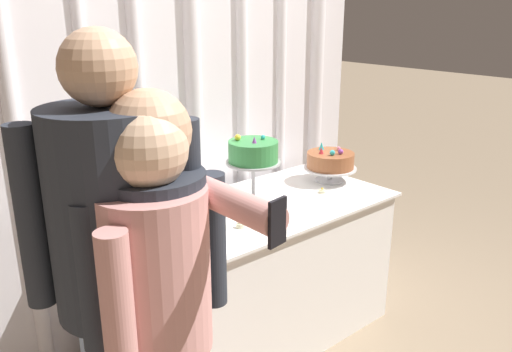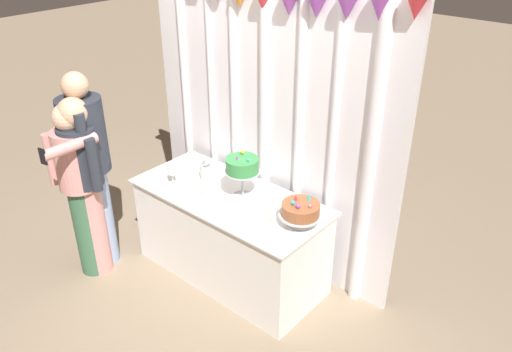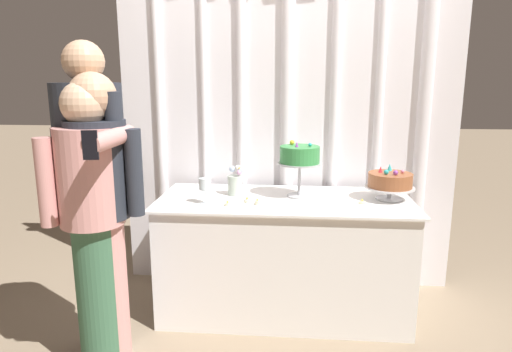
% 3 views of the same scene
% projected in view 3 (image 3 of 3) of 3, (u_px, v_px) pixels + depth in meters
% --- Properties ---
extents(ground_plane, '(24.00, 24.00, 0.00)m').
position_uv_depth(ground_plane, '(283.00, 316.00, 3.00)').
color(ground_plane, gray).
extents(draped_curtain, '(2.46, 0.16, 2.65)m').
position_uv_depth(draped_curtain, '(292.00, 100.00, 3.24)').
color(draped_curtain, white).
rests_on(draped_curtain, ground_plane).
extents(cake_table, '(1.65, 0.74, 0.79)m').
position_uv_depth(cake_table, '(284.00, 255.00, 3.01)').
color(cake_table, white).
rests_on(cake_table, ground_plane).
extents(cake_display_nearleft, '(0.29, 0.29, 0.37)m').
position_uv_depth(cake_display_nearleft, '(300.00, 157.00, 2.92)').
color(cake_display_nearleft, '#B2B2B7').
rests_on(cake_display_nearleft, cake_table).
extents(cake_display_nearright, '(0.31, 0.31, 0.22)m').
position_uv_depth(cake_display_nearright, '(390.00, 182.00, 2.88)').
color(cake_display_nearright, silver).
rests_on(cake_display_nearright, cake_table).
extents(wine_glass, '(0.07, 0.07, 0.16)m').
position_uv_depth(wine_glass, '(205.00, 185.00, 2.79)').
color(wine_glass, silver).
rests_on(wine_glass, cake_table).
extents(flower_vase, '(0.11, 0.10, 0.21)m').
position_uv_depth(flower_vase, '(235.00, 182.00, 3.01)').
color(flower_vase, '#B2C1B2').
rests_on(flower_vase, cake_table).
extents(tealight_far_left, '(0.04, 0.04, 0.03)m').
position_uv_depth(tealight_far_left, '(228.00, 204.00, 2.77)').
color(tealight_far_left, beige).
rests_on(tealight_far_left, cake_table).
extents(tealight_near_left, '(0.04, 0.04, 0.03)m').
position_uv_depth(tealight_near_left, '(247.00, 201.00, 2.84)').
color(tealight_near_left, beige).
rests_on(tealight_near_left, cake_table).
extents(tealight_near_right, '(0.04, 0.04, 0.04)m').
position_uv_depth(tealight_near_right, '(257.00, 202.00, 2.79)').
color(tealight_near_right, beige).
rests_on(tealight_near_right, cake_table).
extents(tealight_far_right, '(0.04, 0.04, 0.03)m').
position_uv_depth(tealight_far_right, '(362.00, 202.00, 2.81)').
color(tealight_far_right, beige).
rests_on(tealight_far_right, cake_table).
extents(guest_man_pink_jacket, '(0.49, 0.49, 1.75)m').
position_uv_depth(guest_man_pink_jacket, '(94.00, 194.00, 2.39)').
color(guest_man_pink_jacket, '#93ADD6').
rests_on(guest_man_pink_jacket, ground_plane).
extents(guest_girl_blue_dress, '(0.44, 0.55, 1.55)m').
position_uv_depth(guest_girl_blue_dress, '(93.00, 219.00, 2.27)').
color(guest_girl_blue_dress, '#3D6B4C').
rests_on(guest_girl_blue_dress, ground_plane).
extents(guest_man_dark_suit, '(0.47, 0.32, 1.59)m').
position_uv_depth(guest_man_dark_suit, '(101.00, 211.00, 2.30)').
color(guest_man_dark_suit, '#D6938E').
rests_on(guest_man_dark_suit, ground_plane).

